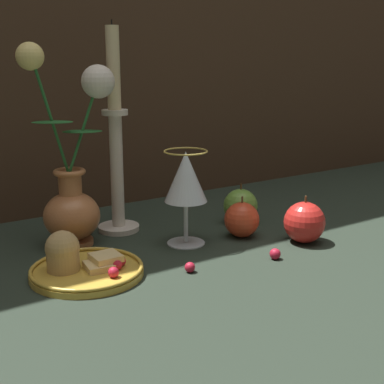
{
  "coord_description": "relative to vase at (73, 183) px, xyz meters",
  "views": [
    {
      "loc": [
        -0.43,
        -0.76,
        0.33
      ],
      "look_at": [
        0.07,
        -0.0,
        0.1
      ],
      "focal_mm": 50.0,
      "sensor_mm": 36.0,
      "label": 1
    }
  ],
  "objects": [
    {
      "name": "ground_plane",
      "position": [
        0.1,
        -0.12,
        -0.11
      ],
      "size": [
        2.4,
        2.4,
        0.0
      ],
      "primitive_type": "plane",
      "color": "#232D23",
      "rests_on": "ground"
    },
    {
      "name": "vase",
      "position": [
        0.0,
        0.0,
        0.0
      ],
      "size": [
        0.17,
        0.1,
        0.35
      ],
      "color": "#B77042",
      "rests_on": "ground_plane"
    },
    {
      "name": "plate_with_pastries",
      "position": [
        -0.05,
        -0.14,
        -0.1
      ],
      "size": [
        0.18,
        0.18,
        0.07
      ],
      "color": "gold",
      "rests_on": "ground_plane"
    },
    {
      "name": "wine_glass",
      "position": [
        0.17,
        -0.11,
        0.0
      ],
      "size": [
        0.08,
        0.08,
        0.17
      ],
      "color": "silver",
      "rests_on": "ground_plane"
    },
    {
      "name": "candlestick",
      "position": [
        0.1,
        0.03,
        0.05
      ],
      "size": [
        0.08,
        0.08,
        0.4
      ],
      "color": "silver",
      "rests_on": "ground_plane"
    },
    {
      "name": "apple_beside_vase",
      "position": [
        0.28,
        -0.13,
        -0.08
      ],
      "size": [
        0.07,
        0.07,
        0.08
      ],
      "color": "#D14223",
      "rests_on": "ground_plane"
    },
    {
      "name": "apple_near_glass",
      "position": [
        0.35,
        -0.22,
        -0.08
      ],
      "size": [
        0.08,
        0.08,
        0.09
      ],
      "color": "red",
      "rests_on": "ground_plane"
    },
    {
      "name": "apple_at_table_edge",
      "position": [
        0.33,
        -0.06,
        -0.08
      ],
      "size": [
        0.07,
        0.07,
        0.08
      ],
      "color": "#669938",
      "rests_on": "ground_plane"
    },
    {
      "name": "berry_near_plate",
      "position": [
        0.1,
        -0.22,
        -0.11
      ],
      "size": [
        0.02,
        0.02,
        0.02
      ],
      "primitive_type": "sphere",
      "color": "#AD192D",
      "rests_on": "ground_plane"
    },
    {
      "name": "berry_front_center",
      "position": [
        0.25,
        -0.26,
        -0.11
      ],
      "size": [
        0.02,
        0.02,
        0.02
      ],
      "primitive_type": "sphere",
      "color": "#AD192D",
      "rests_on": "ground_plane"
    }
  ]
}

